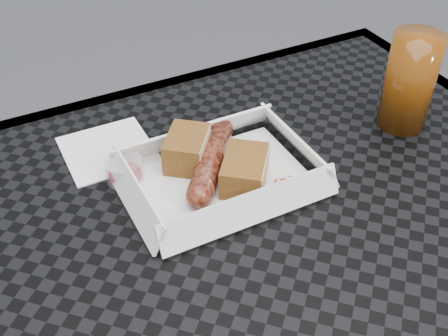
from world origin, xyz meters
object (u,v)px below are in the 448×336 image
(patio_table, at_px, (304,269))
(drink_glass, at_px, (410,82))
(food_tray, at_px, (220,180))
(bratwurst, at_px, (211,160))

(patio_table, xyz_separation_m, drink_glass, (0.24, 0.12, 0.15))
(food_tray, xyz_separation_m, drink_glass, (0.30, -0.01, 0.07))
(patio_table, xyz_separation_m, bratwurst, (-0.06, 0.15, 0.10))
(food_tray, distance_m, drink_glass, 0.31)
(food_tray, bearing_deg, patio_table, -65.68)
(bratwurst, distance_m, drink_glass, 0.31)
(patio_table, distance_m, drink_glass, 0.31)
(bratwurst, bearing_deg, drink_glass, -5.39)
(patio_table, bearing_deg, food_tray, 114.32)
(patio_table, distance_m, food_tray, 0.16)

